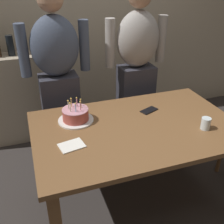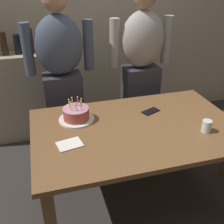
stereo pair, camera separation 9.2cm
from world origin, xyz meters
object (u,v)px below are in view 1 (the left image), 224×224
object	(u,v)px
cell_phone	(149,110)
person_woman_cardigan	(136,71)
water_glass_near	(206,124)
person_man_bearded	(58,80)
napkin_stack	(72,146)
birthday_cake	(76,115)

from	to	relation	value
cell_phone	person_woman_cardigan	world-z (taller)	person_woman_cardigan
water_glass_near	person_man_bearded	size ratio (longest dim) A/B	0.05
napkin_stack	person_man_bearded	bearing A→B (deg)	86.12
water_glass_near	cell_phone	distance (m)	0.46
person_man_bearded	person_woman_cardigan	xyz separation A→B (m)	(0.76, 0.00, 0.00)
person_woman_cardigan	cell_phone	bearing A→B (deg)	77.17
napkin_stack	person_woman_cardigan	size ratio (longest dim) A/B	0.10
water_glass_near	person_man_bearded	xyz separation A→B (m)	(-0.89, 0.94, 0.09)
cell_phone	person_man_bearded	xyz separation A→B (m)	(-0.63, 0.57, 0.13)
cell_phone	person_woman_cardigan	bearing A→B (deg)	54.52
birthday_cake	napkin_stack	xyz separation A→B (m)	(-0.09, -0.31, -0.04)
cell_phone	birthday_cake	bearing A→B (deg)	154.22
cell_phone	water_glass_near	bearing A→B (deg)	-78.29
person_man_bearded	person_woman_cardigan	world-z (taller)	same
napkin_stack	person_woman_cardigan	distance (m)	1.18
water_glass_near	person_woman_cardigan	bearing A→B (deg)	97.82
water_glass_near	napkin_stack	world-z (taller)	water_glass_near
birthday_cake	person_woman_cardigan	bearing A→B (deg)	36.44
birthday_cake	person_man_bearded	size ratio (longest dim) A/B	0.16
water_glass_near	person_woman_cardigan	distance (m)	0.96
water_glass_near	cell_phone	size ratio (longest dim) A/B	0.61
cell_phone	person_woman_cardigan	xyz separation A→B (m)	(0.13, 0.57, 0.13)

